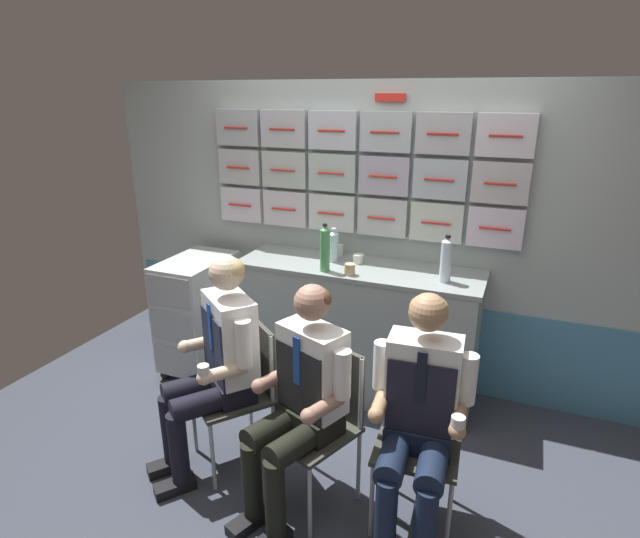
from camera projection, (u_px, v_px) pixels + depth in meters
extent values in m
cube|color=#363B46|center=(293.00, 489.00, 2.83)|extent=(4.80, 4.80, 0.04)
cube|color=#A6B2AF|center=(372.00, 237.00, 3.68)|extent=(4.20, 0.06, 2.15)
cube|color=teal|center=(367.00, 333.00, 3.89)|extent=(4.12, 0.01, 0.66)
cube|color=silver|center=(242.00, 204.00, 3.94)|extent=(0.35, 0.06, 0.26)
cylinder|color=red|center=(240.00, 205.00, 3.91)|extent=(0.19, 0.01, 0.01)
cube|color=silver|center=(286.00, 208.00, 3.81)|extent=(0.35, 0.06, 0.26)
cylinder|color=red|center=(284.00, 209.00, 3.77)|extent=(0.19, 0.01, 0.01)
cube|color=silver|center=(332.00, 213.00, 3.67)|extent=(0.35, 0.06, 0.26)
cylinder|color=red|center=(330.00, 214.00, 3.64)|extent=(0.19, 0.01, 0.01)
cube|color=silver|center=(383.00, 217.00, 3.54)|extent=(0.35, 0.06, 0.26)
cylinder|color=red|center=(381.00, 218.00, 3.50)|extent=(0.19, 0.01, 0.01)
cube|color=silver|center=(437.00, 222.00, 3.40)|extent=(0.35, 0.06, 0.26)
cylinder|color=red|center=(436.00, 223.00, 3.37)|extent=(0.19, 0.01, 0.01)
cube|color=silver|center=(495.00, 227.00, 3.27)|extent=(0.35, 0.06, 0.26)
cylinder|color=red|center=(495.00, 229.00, 3.24)|extent=(0.19, 0.01, 0.01)
cube|color=#B8B8BB|center=(240.00, 167.00, 3.85)|extent=(0.35, 0.06, 0.26)
cylinder|color=red|center=(238.00, 167.00, 3.81)|extent=(0.19, 0.01, 0.01)
cube|color=#B4BDB5|center=(285.00, 170.00, 3.71)|extent=(0.35, 0.06, 0.26)
cylinder|color=red|center=(283.00, 170.00, 3.68)|extent=(0.19, 0.01, 0.01)
cube|color=#B1BFBB|center=(333.00, 172.00, 3.58)|extent=(0.35, 0.06, 0.26)
cylinder|color=red|center=(331.00, 173.00, 3.54)|extent=(0.19, 0.01, 0.01)
cube|color=#AFA8BB|center=(384.00, 176.00, 3.44)|extent=(0.35, 0.06, 0.26)
cylinder|color=red|center=(383.00, 176.00, 3.41)|extent=(0.19, 0.01, 0.01)
cube|color=#B0BBC4|center=(440.00, 179.00, 3.31)|extent=(0.35, 0.06, 0.26)
cylinder|color=red|center=(439.00, 180.00, 3.28)|extent=(0.19, 0.01, 0.01)
cube|color=#BAB6B7|center=(501.00, 183.00, 3.17)|extent=(0.35, 0.06, 0.26)
cylinder|color=red|center=(500.00, 184.00, 3.14)|extent=(0.19, 0.01, 0.01)
cube|color=#AAAEB5|center=(238.00, 127.00, 3.75)|extent=(0.35, 0.06, 0.26)
cylinder|color=red|center=(236.00, 128.00, 3.72)|extent=(0.19, 0.01, 0.01)
cube|color=#B6B7BE|center=(284.00, 129.00, 3.62)|extent=(0.35, 0.06, 0.26)
cylinder|color=red|center=(282.00, 129.00, 3.58)|extent=(0.19, 0.01, 0.01)
cube|color=silver|center=(333.00, 130.00, 3.48)|extent=(0.35, 0.06, 0.26)
cylinder|color=red|center=(331.00, 131.00, 3.45)|extent=(0.19, 0.01, 0.01)
cube|color=#B2BBBF|center=(386.00, 132.00, 3.35)|extent=(0.35, 0.06, 0.26)
cylinder|color=red|center=(385.00, 132.00, 3.32)|extent=(0.19, 0.01, 0.01)
cube|color=#B2B2B7|center=(444.00, 133.00, 3.21)|extent=(0.35, 0.06, 0.26)
cylinder|color=red|center=(443.00, 134.00, 3.18)|extent=(0.19, 0.01, 0.01)
cube|color=silver|center=(506.00, 135.00, 3.08)|extent=(0.35, 0.06, 0.26)
cylinder|color=red|center=(506.00, 136.00, 3.05)|extent=(0.19, 0.01, 0.01)
cube|color=red|center=(390.00, 97.00, 3.28)|extent=(0.20, 0.02, 0.05)
cube|color=#97A3A1|center=(357.00, 331.00, 3.63)|extent=(1.64, 0.52, 0.92)
cube|color=gray|center=(359.00, 268.00, 3.47)|extent=(1.67, 0.53, 0.03)
sphere|color=black|center=(165.00, 374.00, 3.88)|extent=(0.07, 0.07, 0.07)
sphere|color=black|center=(199.00, 383.00, 3.77)|extent=(0.07, 0.07, 0.07)
sphere|color=black|center=(207.00, 343.00, 4.36)|extent=(0.07, 0.07, 0.07)
sphere|color=black|center=(238.00, 350.00, 4.25)|extent=(0.07, 0.07, 0.07)
cube|color=#B9BFBF|center=(199.00, 310.00, 3.92)|extent=(0.40, 0.64, 0.82)
cube|color=#A5AAAB|center=(176.00, 361.00, 3.73)|extent=(0.35, 0.01, 0.22)
cube|color=#A5AAAB|center=(172.00, 327.00, 3.64)|extent=(0.35, 0.01, 0.22)
cube|color=#A5AAAB|center=(168.00, 292.00, 3.55)|extent=(0.35, 0.01, 0.22)
cylinder|color=#28282D|center=(169.00, 275.00, 3.53)|extent=(0.32, 0.02, 0.02)
cylinder|color=#A8AAAF|center=(194.00, 421.00, 3.04)|extent=(0.02, 0.02, 0.43)
cylinder|color=#A8AAAF|center=(213.00, 457.00, 2.74)|extent=(0.02, 0.02, 0.43)
cylinder|color=#A8AAAF|center=(251.00, 404.00, 3.20)|extent=(0.02, 0.02, 0.43)
cylinder|color=#A8AAAF|center=(274.00, 436.00, 2.91)|extent=(0.02, 0.02, 0.43)
cube|color=#373830|center=(231.00, 395.00, 2.90)|extent=(0.56, 0.56, 0.02)
cube|color=#373830|center=(260.00, 355.00, 2.92)|extent=(0.30, 0.25, 0.40)
cylinder|color=#A8AAAF|center=(247.00, 342.00, 3.06)|extent=(0.02, 0.02, 0.40)
cylinder|color=#A8AAAF|center=(272.00, 369.00, 2.76)|extent=(0.02, 0.02, 0.40)
cube|color=black|center=(167.00, 466.00, 2.94)|extent=(0.21, 0.23, 0.06)
cube|color=black|center=(175.00, 487.00, 2.79)|extent=(0.21, 0.23, 0.06)
cylinder|color=black|center=(170.00, 429.00, 2.88)|extent=(0.10, 0.10, 0.42)
cylinder|color=black|center=(179.00, 448.00, 2.73)|extent=(0.10, 0.10, 0.42)
cylinder|color=black|center=(196.00, 386.00, 2.88)|extent=(0.33, 0.37, 0.13)
cylinder|color=black|center=(206.00, 403.00, 2.73)|extent=(0.33, 0.37, 0.13)
cube|color=black|center=(230.00, 384.00, 2.88)|extent=(0.39, 0.36, 0.12)
cube|color=white|center=(231.00, 337.00, 2.79)|extent=(0.40, 0.37, 0.47)
cube|color=#1F243A|center=(213.00, 347.00, 2.75)|extent=(0.26, 0.21, 0.38)
cube|color=#143F92|center=(210.00, 327.00, 2.71)|extent=(0.04, 0.03, 0.26)
cylinder|color=white|center=(218.00, 314.00, 2.94)|extent=(0.08, 0.08, 0.26)
cylinder|color=beige|center=(203.00, 343.00, 2.93)|extent=(0.20, 0.23, 0.07)
sphere|color=beige|center=(184.00, 347.00, 2.88)|extent=(0.08, 0.08, 0.08)
cylinder|color=white|center=(244.00, 344.00, 2.60)|extent=(0.08, 0.08, 0.26)
cylinder|color=beige|center=(224.00, 372.00, 2.62)|extent=(0.20, 0.23, 0.07)
sphere|color=beige|center=(204.00, 378.00, 2.57)|extent=(0.08, 0.08, 0.08)
cylinder|color=silver|center=(203.00, 371.00, 2.56)|extent=(0.06, 0.06, 0.06)
sphere|color=beige|center=(226.00, 273.00, 2.67)|extent=(0.19, 0.19, 0.19)
ellipsoid|color=tan|center=(229.00, 270.00, 2.67)|extent=(0.25, 0.25, 0.13)
cylinder|color=#A8AAAF|center=(262.00, 466.00, 2.67)|extent=(0.02, 0.02, 0.43)
cylinder|color=#A8AAAF|center=(310.00, 503.00, 2.44)|extent=(0.02, 0.02, 0.43)
cylinder|color=#A8AAAF|center=(311.00, 435.00, 2.92)|extent=(0.02, 0.02, 0.43)
cylinder|color=#A8AAAF|center=(359.00, 466.00, 2.68)|extent=(0.02, 0.02, 0.43)
cube|color=#373830|center=(310.00, 430.00, 2.60)|extent=(0.52, 0.52, 0.02)
cube|color=#373830|center=(336.00, 380.00, 2.66)|extent=(0.35, 0.17, 0.40)
cylinder|color=#A8AAAF|center=(310.00, 368.00, 2.77)|extent=(0.02, 0.02, 0.40)
cylinder|color=#A8AAAF|center=(361.00, 394.00, 2.53)|extent=(0.02, 0.02, 0.40)
cube|color=black|center=(248.00, 522.00, 2.55)|extent=(0.17, 0.24, 0.06)
cylinder|color=black|center=(252.00, 480.00, 2.50)|extent=(0.10, 0.10, 0.42)
cylinder|color=black|center=(275.00, 498.00, 2.39)|extent=(0.10, 0.10, 0.42)
cylinder|color=black|center=(275.00, 426.00, 2.53)|extent=(0.25, 0.37, 0.13)
cylinder|color=black|center=(299.00, 442.00, 2.42)|extent=(0.25, 0.37, 0.13)
cube|color=black|center=(310.00, 418.00, 2.58)|extent=(0.37, 0.30, 0.12)
cube|color=white|center=(312.00, 368.00, 2.50)|extent=(0.38, 0.30, 0.44)
cube|color=black|center=(298.00, 382.00, 2.45)|extent=(0.29, 0.13, 0.35)
cube|color=navy|center=(297.00, 361.00, 2.40)|extent=(0.04, 0.02, 0.25)
cylinder|color=white|center=(286.00, 346.00, 2.61)|extent=(0.08, 0.08, 0.24)
cylinder|color=#9E7360|center=(274.00, 379.00, 2.58)|extent=(0.15, 0.23, 0.07)
sphere|color=#9E7360|center=(259.00, 386.00, 2.51)|extent=(0.08, 0.08, 0.08)
cylinder|color=white|center=(342.00, 374.00, 2.35)|extent=(0.08, 0.08, 0.24)
cylinder|color=#9E7360|center=(324.00, 407.00, 2.35)|extent=(0.15, 0.23, 0.07)
sphere|color=#9E7360|center=(309.00, 416.00, 2.28)|extent=(0.08, 0.08, 0.08)
sphere|color=#9E7360|center=(312.00, 302.00, 2.38)|extent=(0.18, 0.18, 0.18)
ellipsoid|color=brown|center=(314.00, 299.00, 2.39)|extent=(0.22, 0.21, 0.12)
cylinder|color=#A8AAAF|center=(372.00, 501.00, 2.45)|extent=(0.02, 0.02, 0.43)
cylinder|color=#A8AAAF|center=(448.00, 520.00, 2.34)|extent=(0.02, 0.02, 0.43)
cylinder|color=#A8AAAF|center=(386.00, 453.00, 2.77)|extent=(0.02, 0.02, 0.43)
cylinder|color=#A8AAAF|center=(454.00, 468.00, 2.66)|extent=(0.02, 0.02, 0.43)
cube|color=#373830|center=(418.00, 447.00, 2.48)|extent=(0.43, 0.43, 0.02)
cube|color=#373830|center=(426.00, 389.00, 2.58)|extent=(0.37, 0.05, 0.40)
cylinder|color=#A8AAAF|center=(390.00, 384.00, 2.63)|extent=(0.02, 0.02, 0.40)
cylinder|color=#A8AAAF|center=(462.00, 396.00, 2.52)|extent=(0.02, 0.02, 0.40)
cylinder|color=#141E33|center=(386.00, 518.00, 2.28)|extent=(0.10, 0.10, 0.42)
cylinder|color=#141E33|center=(425.00, 528.00, 2.23)|extent=(0.10, 0.10, 0.42)
cylinder|color=#141E33|center=(395.00, 453.00, 2.34)|extent=(0.15, 0.36, 0.13)
cylinder|color=#141E33|center=(433.00, 461.00, 2.29)|extent=(0.15, 0.36, 0.13)
cube|color=#141E33|center=(419.00, 434.00, 2.46)|extent=(0.33, 0.22, 0.12)
cube|color=white|center=(423.00, 381.00, 2.38)|extent=(0.35, 0.21, 0.45)
cube|color=black|center=(420.00, 399.00, 2.31)|extent=(0.31, 0.03, 0.36)
cube|color=black|center=(421.00, 377.00, 2.26)|extent=(0.04, 0.01, 0.25)
cylinder|color=white|center=(382.00, 365.00, 2.43)|extent=(0.08, 0.08, 0.24)
cylinder|color=#A9805C|center=(381.00, 403.00, 2.38)|extent=(0.08, 0.23, 0.07)
sphere|color=#A9805C|center=(376.00, 415.00, 2.29)|extent=(0.08, 0.08, 0.08)
cylinder|color=white|center=(468.00, 379.00, 2.31)|extent=(0.08, 0.08, 0.24)
cylinder|color=#A9805C|center=(459.00, 417.00, 2.27)|extent=(0.08, 0.23, 0.07)
sphere|color=#A9805C|center=(457.00, 431.00, 2.18)|extent=(0.08, 0.08, 0.08)
cylinder|color=silver|center=(458.00, 423.00, 2.17)|extent=(0.06, 0.06, 0.06)
sphere|color=#A9805C|center=(428.00, 312.00, 2.27)|extent=(0.18, 0.18, 0.18)
ellipsoid|color=tan|center=(429.00, 308.00, 2.27)|extent=(0.18, 0.17, 0.12)
cylinder|color=#4D9C58|center=(325.00, 251.00, 3.33)|extent=(0.06, 0.06, 0.28)
cone|color=#4D9C58|center=(325.00, 228.00, 3.28)|extent=(0.06, 0.06, 0.02)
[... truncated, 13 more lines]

